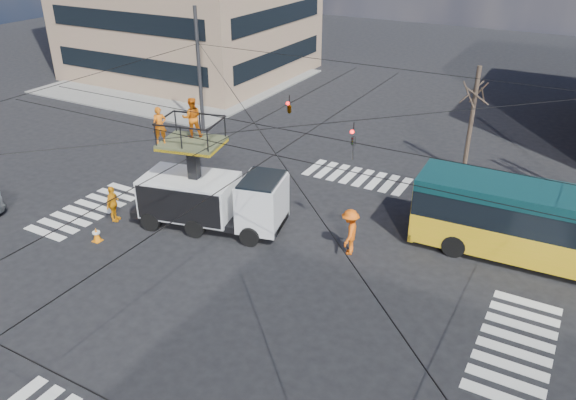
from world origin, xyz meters
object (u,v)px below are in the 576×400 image
(worker_ground, at_px, (113,204))
(flagger, at_px, (350,232))
(utility_truck, at_px, (212,187))
(traffic_cone, at_px, (96,234))

(worker_ground, bearing_deg, flagger, -93.41)
(utility_truck, relative_size, worker_ground, 4.18)
(traffic_cone, height_order, flagger, flagger)
(utility_truck, distance_m, flagger, 6.55)
(utility_truck, relative_size, flagger, 3.57)
(utility_truck, bearing_deg, flagger, -4.95)
(flagger, bearing_deg, traffic_cone, -76.59)
(traffic_cone, bearing_deg, flagger, 24.11)
(utility_truck, bearing_deg, traffic_cone, -148.20)
(utility_truck, height_order, worker_ground, utility_truck)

